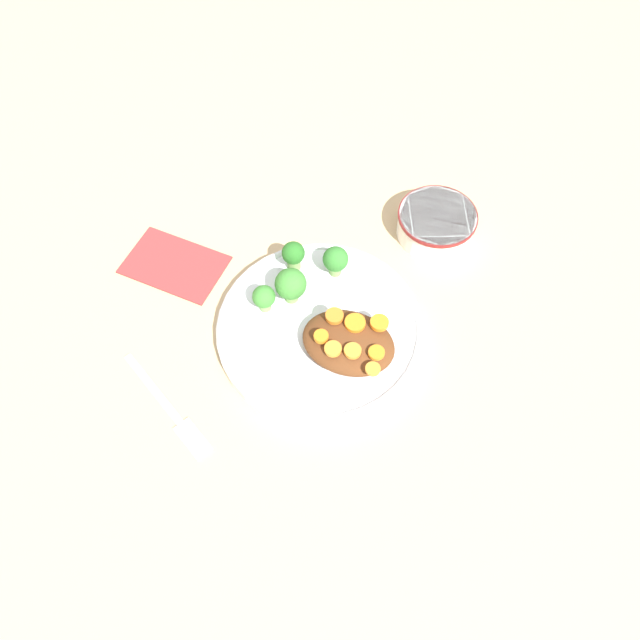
% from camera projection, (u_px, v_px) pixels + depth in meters
% --- Properties ---
extents(ground_plane, '(4.00, 4.00, 0.00)m').
position_uv_depth(ground_plane, '(320.00, 333.00, 0.88)').
color(ground_plane, tan).
extents(plate, '(0.29, 0.29, 0.03)m').
position_uv_depth(plate, '(320.00, 328.00, 0.87)').
color(plate, white).
rests_on(plate, ground_plane).
extents(dip_bowl, '(0.12, 0.12, 0.04)m').
position_uv_depth(dip_bowl, '(436.00, 223.00, 0.95)').
color(dip_bowl, white).
rests_on(dip_bowl, ground_plane).
extents(stew_mound, '(0.13, 0.10, 0.03)m').
position_uv_depth(stew_mound, '(348.00, 343.00, 0.83)').
color(stew_mound, '#5B3319').
rests_on(stew_mound, plate).
extents(broccoli_floret_0, '(0.03, 0.03, 0.04)m').
position_uv_depth(broccoli_floret_0, '(263.00, 300.00, 0.85)').
color(broccoli_floret_0, '#7FA85B').
rests_on(broccoli_floret_0, plate).
extents(broccoli_floret_1, '(0.04, 0.04, 0.05)m').
position_uv_depth(broccoli_floret_1, '(336.00, 260.00, 0.88)').
color(broccoli_floret_1, '#759E51').
rests_on(broccoli_floret_1, plate).
extents(broccoli_floret_2, '(0.04, 0.04, 0.06)m').
position_uv_depth(broccoli_floret_2, '(291.00, 285.00, 0.86)').
color(broccoli_floret_2, '#759E51').
rests_on(broccoli_floret_2, plate).
extents(broccoli_floret_3, '(0.03, 0.03, 0.05)m').
position_uv_depth(broccoli_floret_3, '(293.00, 255.00, 0.89)').
color(broccoli_floret_3, '#759E51').
rests_on(broccoli_floret_3, plate).
extents(carrot_slice_0, '(0.02, 0.02, 0.01)m').
position_uv_depth(carrot_slice_0, '(321.00, 336.00, 0.81)').
color(carrot_slice_0, orange).
rests_on(carrot_slice_0, stew_mound).
extents(carrot_slice_1, '(0.02, 0.02, 0.01)m').
position_uv_depth(carrot_slice_1, '(335.00, 315.00, 0.83)').
color(carrot_slice_1, orange).
rests_on(carrot_slice_1, stew_mound).
extents(carrot_slice_2, '(0.02, 0.02, 0.01)m').
position_uv_depth(carrot_slice_2, '(379.00, 323.00, 0.82)').
color(carrot_slice_2, orange).
rests_on(carrot_slice_2, stew_mound).
extents(carrot_slice_3, '(0.03, 0.03, 0.01)m').
position_uv_depth(carrot_slice_3, '(355.00, 323.00, 0.82)').
color(carrot_slice_3, orange).
rests_on(carrot_slice_3, stew_mound).
extents(carrot_slice_4, '(0.02, 0.02, 0.00)m').
position_uv_depth(carrot_slice_4, '(376.00, 353.00, 0.80)').
color(carrot_slice_4, orange).
rests_on(carrot_slice_4, stew_mound).
extents(carrot_slice_5, '(0.02, 0.02, 0.01)m').
position_uv_depth(carrot_slice_5, '(353.00, 351.00, 0.80)').
color(carrot_slice_5, orange).
rests_on(carrot_slice_5, stew_mound).
extents(carrot_slice_6, '(0.02, 0.02, 0.00)m').
position_uv_depth(carrot_slice_6, '(373.00, 369.00, 0.79)').
color(carrot_slice_6, orange).
rests_on(carrot_slice_6, stew_mound).
extents(carrot_slice_7, '(0.02, 0.02, 0.01)m').
position_uv_depth(carrot_slice_7, '(333.00, 349.00, 0.80)').
color(carrot_slice_7, orange).
rests_on(carrot_slice_7, stew_mound).
extents(fork, '(0.17, 0.10, 0.01)m').
position_uv_depth(fork, '(173.00, 413.00, 0.81)').
color(fork, '#B9B9B9').
rests_on(fork, ground_plane).
extents(napkin, '(0.15, 0.10, 0.01)m').
position_uv_depth(napkin, '(174.00, 264.00, 0.94)').
color(napkin, '#B73333').
rests_on(napkin, ground_plane).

